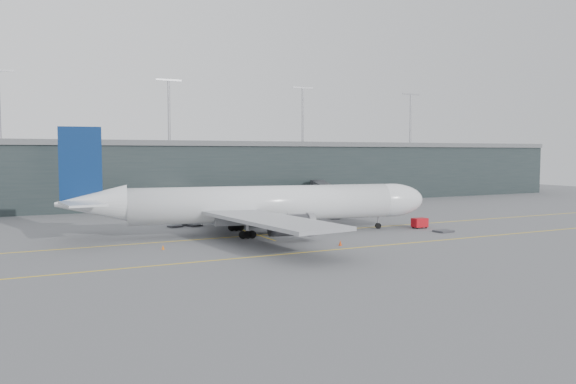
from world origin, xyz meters
name	(u,v)px	position (x,y,z in m)	size (l,w,h in m)	color
ground	(218,234)	(0.00, 0.00, 0.00)	(320.00, 320.00, 0.00)	#57575C
taxiline_a	(227,237)	(0.00, -4.00, 0.01)	(160.00, 0.25, 0.02)	yellow
taxiline_b	(273,255)	(0.00, -20.00, 0.01)	(160.00, 0.25, 0.02)	yellow
taxiline_lead_main	(208,219)	(5.00, 20.00, 0.01)	(0.25, 60.00, 0.02)	yellow
terminal	(139,173)	(0.00, 58.00, 7.62)	(240.00, 36.00, 29.00)	#1F292A
main_aircraft	(261,204)	(6.05, -2.63, 4.51)	(57.21, 53.14, 16.08)	silver
jet_bridge	(315,191)	(28.83, 21.37, 4.39)	(17.89, 43.16, 5.86)	#27282C
gse_cart	(420,223)	(31.99, -8.56, 0.93)	(2.48, 1.60, 1.67)	#B00C15
baggage_dolly	(443,231)	(32.40, -13.79, 0.16)	(2.75, 2.20, 0.27)	#35353A
uld_a	(175,221)	(-3.93, 10.51, 1.05)	(2.51, 2.16, 2.00)	#343539
uld_b	(184,219)	(-1.86, 12.12, 1.05)	(2.48, 2.14, 1.99)	#343539
uld_c	(195,220)	(-0.66, 10.15, 1.06)	(2.65, 2.36, 2.02)	#343539
cone_nose	(418,224)	(33.53, -6.37, 0.36)	(0.45, 0.45, 0.72)	#D75F0B
cone_wing_stbd	(340,243)	(11.08, -17.57, 0.36)	(0.46, 0.46, 0.73)	#CD3D0B
cone_wing_port	(248,220)	(9.71, 11.89, 0.40)	(0.50, 0.50, 0.80)	orange
cone_tail	(163,247)	(-11.02, -10.10, 0.31)	(0.39, 0.39, 0.62)	orange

